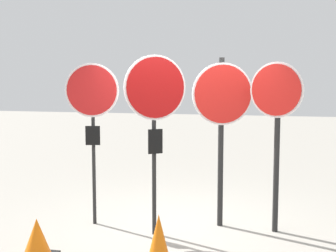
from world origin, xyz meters
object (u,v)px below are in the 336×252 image
(stop_sign_1, at_px, (155,101))
(traffic_cone_1, at_px, (159,248))
(stop_sign_2, at_px, (222,109))
(stop_sign_3, at_px, (276,112))
(traffic_cone_0, at_px, (37,238))
(stop_sign_0, at_px, (92,103))

(stop_sign_1, bearing_deg, traffic_cone_1, -108.68)
(stop_sign_2, distance_m, traffic_cone_1, 2.44)
(stop_sign_3, height_order, traffic_cone_0, stop_sign_3)
(stop_sign_0, relative_size, stop_sign_2, 0.97)
(stop_sign_3, relative_size, traffic_cone_1, 3.26)
(stop_sign_1, relative_size, traffic_cone_1, 3.39)
(stop_sign_2, bearing_deg, stop_sign_0, 167.13)
(stop_sign_0, bearing_deg, traffic_cone_1, -62.31)
(stop_sign_2, height_order, traffic_cone_0, stop_sign_2)
(stop_sign_0, bearing_deg, stop_sign_1, -26.89)
(traffic_cone_1, bearing_deg, stop_sign_0, 130.34)
(stop_sign_2, bearing_deg, stop_sign_1, -168.37)
(traffic_cone_1, bearing_deg, stop_sign_2, 76.92)
(stop_sign_0, distance_m, traffic_cone_1, 2.60)
(stop_sign_0, xyz_separation_m, stop_sign_1, (1.01, -0.26, 0.05))
(traffic_cone_0, bearing_deg, stop_sign_1, 41.34)
(stop_sign_1, height_order, traffic_cone_0, stop_sign_1)
(stop_sign_2, xyz_separation_m, stop_sign_3, (0.76, -0.09, -0.01))
(stop_sign_2, bearing_deg, stop_sign_3, -29.51)
(stop_sign_2, relative_size, stop_sign_3, 1.03)
(stop_sign_0, height_order, stop_sign_3, stop_sign_3)
(stop_sign_0, distance_m, stop_sign_1, 1.04)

